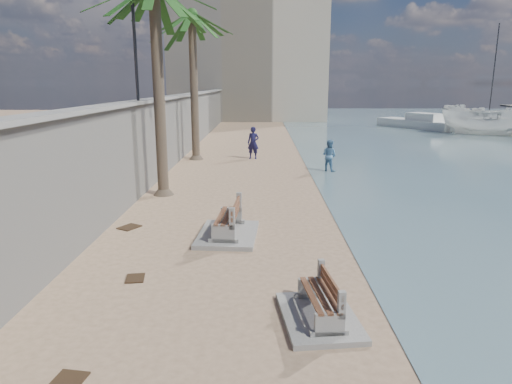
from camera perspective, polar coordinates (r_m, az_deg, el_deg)
name	(u,v)px	position (r m, az deg, el deg)	size (l,w,h in m)	color
ground_plane	(284,384)	(7.21, 3.52, -22.80)	(140.00, 140.00, 0.00)	tan
seawall	(176,129)	(26.38, -9.98, 7.77)	(0.45, 70.00, 3.50)	gray
wall_cap	(175,96)	(26.27, -10.14, 11.67)	(0.80, 70.00, 0.12)	gray
end_building	(249,60)	(57.89, -0.93, 16.13)	(18.00, 12.00, 14.00)	#B7AA93
bench_near	(319,302)	(8.66, 7.94, -13.47)	(1.55, 2.09, 0.81)	gray
bench_far	(228,222)	(12.96, -3.57, -3.77)	(1.75, 2.45, 0.99)	gray
palm_back	(192,17)	(26.45, -8.02, 20.90)	(5.00, 5.00, 8.78)	brown
streetlight	(133,17)	(18.59, -15.08, 20.37)	(0.28, 0.28, 5.12)	#2D2D33
person_a	(253,141)	(26.38, -0.35, 6.45)	(0.76, 0.52, 2.12)	#17153B
person_b	(329,154)	(22.92, 9.14, 4.74)	(0.83, 0.65, 1.73)	#517FA8
boat_cruiser	(493,118)	(43.48, 27.51, 8.17)	(3.07, 3.16, 3.62)	silver
yacht_far	(417,124)	(47.78, 19.43, 7.97)	(8.46, 2.37, 1.50)	silver
sailboat_west	(488,120)	(57.07, 27.03, 8.02)	(7.71, 5.96, 10.55)	silver
debris_b	(66,383)	(7.70, -22.63, -21.15)	(0.57, 0.45, 0.03)	#382616
debris_c	(129,227)	(14.37, -15.56, -4.25)	(0.61, 0.49, 0.03)	#382616
debris_d	(135,278)	(10.71, -14.86, -10.37)	(0.49, 0.39, 0.03)	#382616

